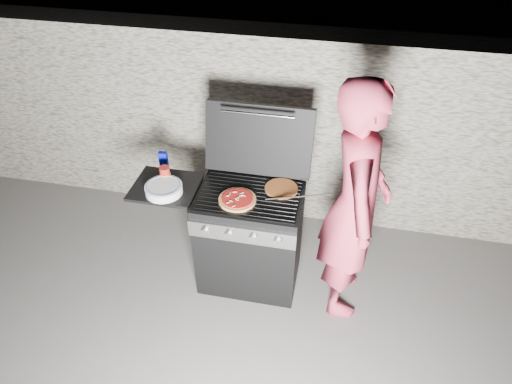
% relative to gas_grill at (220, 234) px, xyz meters
% --- Properties ---
extents(ground, '(50.00, 50.00, 0.00)m').
position_rel_gas_grill_xyz_m(ground, '(0.25, 0.00, -0.46)').
color(ground, '#544E48').
extents(stone_wall, '(8.00, 0.35, 1.80)m').
position_rel_gas_grill_xyz_m(stone_wall, '(0.25, 1.05, 0.44)').
color(stone_wall, '#A49B87').
rests_on(stone_wall, ground).
extents(gas_grill, '(1.34, 0.79, 0.91)m').
position_rel_gas_grill_xyz_m(gas_grill, '(0.00, 0.00, 0.00)').
color(gas_grill, black).
rests_on(gas_grill, ground).
extents(pizza_topped, '(0.36, 0.36, 0.03)m').
position_rel_gas_grill_xyz_m(pizza_topped, '(0.18, -0.08, 0.47)').
color(pizza_topped, gold).
rests_on(pizza_topped, gas_grill).
extents(pizza_plain, '(0.33, 0.33, 0.01)m').
position_rel_gas_grill_xyz_m(pizza_plain, '(0.47, 0.12, 0.46)').
color(pizza_plain, orange).
rests_on(pizza_plain, gas_grill).
extents(sauce_jar, '(0.10, 0.10, 0.13)m').
position_rel_gas_grill_xyz_m(sauce_jar, '(-0.44, 0.06, 0.51)').
color(sauce_jar, maroon).
rests_on(sauce_jar, gas_grill).
extents(blue_carton, '(0.07, 0.04, 0.14)m').
position_rel_gas_grill_xyz_m(blue_carton, '(-0.51, 0.23, 0.52)').
color(blue_carton, '#060F90').
rests_on(blue_carton, gas_grill).
extents(plate_stack, '(0.29, 0.29, 0.07)m').
position_rel_gas_grill_xyz_m(plate_stack, '(-0.40, -0.08, 0.48)').
color(plate_stack, silver).
rests_on(plate_stack, gas_grill).
extents(person, '(0.50, 0.73, 1.95)m').
position_rel_gas_grill_xyz_m(person, '(1.03, -0.04, 0.52)').
color(person, '#B03348').
rests_on(person, ground).
extents(tongs, '(0.48, 0.07, 0.10)m').
position_rel_gas_grill_xyz_m(tongs, '(0.62, 0.00, 0.50)').
color(tongs, black).
rests_on(tongs, gas_grill).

